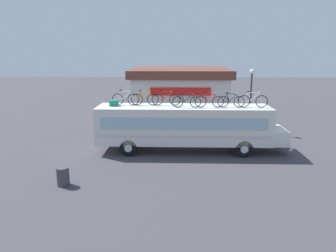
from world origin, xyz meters
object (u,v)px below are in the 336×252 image
object	(u,v)px
luggage_bag_1	(114,103)
rooftop_bicycle_2	(145,99)
rooftop_bicycle_3	(166,99)
rooftop_bicycle_7	(253,101)
rooftop_bicycle_6	(231,101)
rooftop_bicycle_1	(125,99)
rooftop_bicycle_4	(186,101)
bus	(186,125)
street_lamp	(251,92)
rooftop_bicycle_5	(209,101)
trash_bin	(63,176)

from	to	relation	value
luggage_bag_1	rooftop_bicycle_2	distance (m)	1.92
luggage_bag_1	rooftop_bicycle_3	bearing A→B (deg)	5.88
rooftop_bicycle_2	rooftop_bicycle_7	distance (m)	6.57
rooftop_bicycle_6	rooftop_bicycle_7	distance (m)	1.29
rooftop_bicycle_1	rooftop_bicycle_2	xyz separation A→B (m)	(1.20, 0.02, -0.00)
rooftop_bicycle_4	bus	bearing A→B (deg)	86.76
rooftop_bicycle_6	street_lamp	xyz separation A→B (m)	(2.37, 5.39, -0.12)
rooftop_bicycle_1	rooftop_bicycle_7	bearing A→B (deg)	-4.34
luggage_bag_1	rooftop_bicycle_5	distance (m)	5.83
bus	rooftop_bicycle_7	world-z (taller)	rooftop_bicycle_7
luggage_bag_1	rooftop_bicycle_5	world-z (taller)	rooftop_bicycle_5
rooftop_bicycle_3	rooftop_bicycle_5	world-z (taller)	rooftop_bicycle_3
luggage_bag_1	rooftop_bicycle_3	world-z (taller)	rooftop_bicycle_3
rooftop_bicycle_5	rooftop_bicycle_7	xyz separation A→B (m)	(2.60, 0.08, 0.02)
bus	rooftop_bicycle_7	distance (m)	4.25
rooftop_bicycle_2	street_lamp	size ratio (longest dim) A/B	0.36
luggage_bag_1	rooftop_bicycle_4	xyz separation A→B (m)	(4.45, -0.45, 0.19)
rooftop_bicycle_6	trash_bin	world-z (taller)	rooftop_bicycle_6
rooftop_bicycle_2	rooftop_bicycle_4	world-z (taller)	rooftop_bicycle_2
luggage_bag_1	rooftop_bicycle_1	world-z (taller)	rooftop_bicycle_1
rooftop_bicycle_3	rooftop_bicycle_7	world-z (taller)	rooftop_bicycle_7
rooftop_bicycle_4	rooftop_bicycle_6	distance (m)	2.68
rooftop_bicycle_5	street_lamp	size ratio (longest dim) A/B	0.36
rooftop_bicycle_2	rooftop_bicycle_5	size ratio (longest dim) A/B	1.00
bus	trash_bin	distance (m)	8.18
rooftop_bicycle_3	rooftop_bicycle_6	size ratio (longest dim) A/B	1.10
bus	rooftop_bicycle_3	bearing A→B (deg)	164.82
rooftop_bicycle_6	street_lamp	distance (m)	5.89
street_lamp	trash_bin	bearing A→B (deg)	-135.56
luggage_bag_1	rooftop_bicycle_7	bearing A→B (deg)	-1.87
rooftop_bicycle_3	rooftop_bicycle_7	xyz separation A→B (m)	(5.21, -0.60, 0.01)
bus	rooftop_bicycle_1	xyz separation A→B (m)	(-3.81, 0.33, 1.56)
trash_bin	street_lamp	world-z (taller)	street_lamp
rooftop_bicycle_1	street_lamp	world-z (taller)	street_lamp
rooftop_bicycle_7	street_lamp	bearing A→B (deg)	78.67
rooftop_bicycle_2	rooftop_bicycle_7	bearing A→B (deg)	-5.31
rooftop_bicycle_5	rooftop_bicycle_6	size ratio (longest dim) A/B	1.05
rooftop_bicycle_5	rooftop_bicycle_7	world-z (taller)	rooftop_bicycle_7
rooftop_bicycle_5	street_lamp	world-z (taller)	street_lamp
rooftop_bicycle_7	rooftop_bicycle_2	bearing A→B (deg)	174.69
luggage_bag_1	rooftop_bicycle_5	size ratio (longest dim) A/B	0.28
rooftop_bicycle_3	rooftop_bicycle_6	world-z (taller)	rooftop_bicycle_3
rooftop_bicycle_1	rooftop_bicycle_6	distance (m)	6.48
trash_bin	rooftop_bicycle_3	bearing A→B (deg)	52.02
bus	rooftop_bicycle_5	world-z (taller)	rooftop_bicycle_5
rooftop_bicycle_5	trash_bin	xyz separation A→B (m)	(-7.21, -5.20, -2.80)
rooftop_bicycle_1	street_lamp	xyz separation A→B (m)	(8.83, 4.81, -0.14)
luggage_bag_1	street_lamp	distance (m)	10.79
rooftop_bicycle_1	luggage_bag_1	bearing A→B (deg)	-155.00
rooftop_bicycle_3	rooftop_bicycle_6	bearing A→B (deg)	-8.72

